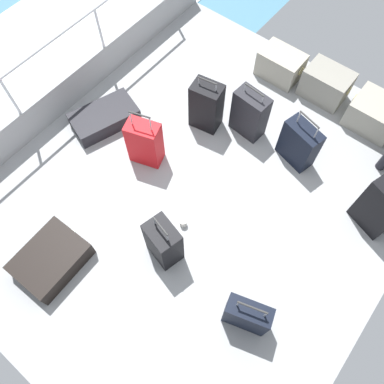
{
  "coord_description": "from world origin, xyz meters",
  "views": [
    {
      "loc": [
        1.18,
        -1.67,
        4.0
      ],
      "look_at": [
        -0.01,
        -0.18,
        0.25
      ],
      "focal_mm": 35.73,
      "sensor_mm": 36.0,
      "label": 1
    }
  ],
  "objects_px": {
    "cargo_crate_1": "(326,84)",
    "suitcase_3": "(250,114)",
    "cargo_crate_2": "(375,114)",
    "suitcase_6": "(164,242)",
    "suitcase_4": "(105,117)",
    "suitcase_8": "(380,208)",
    "suitcase_1": "(206,106)",
    "paper_cup": "(183,223)",
    "suitcase_5": "(299,144)",
    "cargo_crate_0": "(280,65)",
    "suitcase_2": "(145,143)",
    "suitcase_7": "(247,315)",
    "suitcase_0": "(51,259)"
  },
  "relations": [
    {
      "from": "suitcase_0",
      "to": "suitcase_4",
      "type": "xyz_separation_m",
      "value": [
        -0.88,
        1.69,
        -0.01
      ]
    },
    {
      "from": "suitcase_6",
      "to": "cargo_crate_1",
      "type": "bearing_deg",
      "value": 85.82
    },
    {
      "from": "suitcase_1",
      "to": "suitcase_2",
      "type": "height_order",
      "value": "suitcase_2"
    },
    {
      "from": "suitcase_1",
      "to": "suitcase_2",
      "type": "distance_m",
      "value": 0.89
    },
    {
      "from": "cargo_crate_1",
      "to": "suitcase_7",
      "type": "distance_m",
      "value": 3.16
    },
    {
      "from": "cargo_crate_0",
      "to": "suitcase_7",
      "type": "bearing_deg",
      "value": -63.15
    },
    {
      "from": "suitcase_3",
      "to": "paper_cup",
      "type": "relative_size",
      "value": 7.43
    },
    {
      "from": "paper_cup",
      "to": "suitcase_1",
      "type": "bearing_deg",
      "value": 117.6
    },
    {
      "from": "cargo_crate_0",
      "to": "suitcase_1",
      "type": "bearing_deg",
      "value": -102.37
    },
    {
      "from": "suitcase_3",
      "to": "cargo_crate_0",
      "type": "bearing_deg",
      "value": 100.4
    },
    {
      "from": "suitcase_7",
      "to": "paper_cup",
      "type": "bearing_deg",
      "value": 159.52
    },
    {
      "from": "suitcase_5",
      "to": "suitcase_2",
      "type": "bearing_deg",
      "value": -141.25
    },
    {
      "from": "suitcase_0",
      "to": "suitcase_1",
      "type": "distance_m",
      "value": 2.5
    },
    {
      "from": "cargo_crate_2",
      "to": "suitcase_1",
      "type": "height_order",
      "value": "suitcase_1"
    },
    {
      "from": "cargo_crate_1",
      "to": "suitcase_4",
      "type": "xyz_separation_m",
      "value": [
        -1.95,
        -2.14,
        -0.11
      ]
    },
    {
      "from": "cargo_crate_1",
      "to": "suitcase_3",
      "type": "distance_m",
      "value": 1.2
    },
    {
      "from": "cargo_crate_2",
      "to": "suitcase_4",
      "type": "distance_m",
      "value": 3.41
    },
    {
      "from": "suitcase_2",
      "to": "suitcase_3",
      "type": "relative_size",
      "value": 1.13
    },
    {
      "from": "cargo_crate_2",
      "to": "suitcase_6",
      "type": "bearing_deg",
      "value": -107.55
    },
    {
      "from": "cargo_crate_0",
      "to": "suitcase_1",
      "type": "xyz_separation_m",
      "value": [
        -0.28,
        -1.29,
        0.15
      ]
    },
    {
      "from": "paper_cup",
      "to": "suitcase_5",
      "type": "bearing_deg",
      "value": 72.11
    },
    {
      "from": "suitcase_4",
      "to": "suitcase_6",
      "type": "distance_m",
      "value": 1.94
    },
    {
      "from": "cargo_crate_2",
      "to": "suitcase_6",
      "type": "xyz_separation_m",
      "value": [
        -0.94,
        -2.97,
        0.12
      ]
    },
    {
      "from": "cargo_crate_2",
      "to": "suitcase_7",
      "type": "distance_m",
      "value": 3.02
    },
    {
      "from": "suitcase_1",
      "to": "suitcase_5",
      "type": "distance_m",
      "value": 1.2
    },
    {
      "from": "cargo_crate_2",
      "to": "suitcase_0",
      "type": "relative_size",
      "value": 0.87
    },
    {
      "from": "cargo_crate_0",
      "to": "cargo_crate_1",
      "type": "distance_m",
      "value": 0.66
    },
    {
      "from": "suitcase_7",
      "to": "paper_cup",
      "type": "relative_size",
      "value": 6.56
    },
    {
      "from": "suitcase_2",
      "to": "suitcase_8",
      "type": "relative_size",
      "value": 0.95
    },
    {
      "from": "cargo_crate_1",
      "to": "paper_cup",
      "type": "xyz_separation_m",
      "value": [
        -0.27,
        -2.63,
        -0.16
      ]
    },
    {
      "from": "cargo_crate_1",
      "to": "suitcase_1",
      "type": "height_order",
      "value": "suitcase_1"
    },
    {
      "from": "cargo_crate_0",
      "to": "suitcase_7",
      "type": "relative_size",
      "value": 0.93
    },
    {
      "from": "suitcase_1",
      "to": "suitcase_8",
      "type": "relative_size",
      "value": 0.88
    },
    {
      "from": "cargo_crate_1",
      "to": "suitcase_5",
      "type": "bearing_deg",
      "value": -78.12
    },
    {
      "from": "cargo_crate_1",
      "to": "suitcase_8",
      "type": "relative_size",
      "value": 0.7
    },
    {
      "from": "suitcase_6",
      "to": "suitcase_8",
      "type": "height_order",
      "value": "suitcase_8"
    },
    {
      "from": "cargo_crate_2",
      "to": "suitcase_7",
      "type": "bearing_deg",
      "value": -87.43
    },
    {
      "from": "cargo_crate_1",
      "to": "suitcase_3",
      "type": "height_order",
      "value": "suitcase_3"
    },
    {
      "from": "suitcase_7",
      "to": "suitcase_6",
      "type": "bearing_deg",
      "value": 177.34
    },
    {
      "from": "suitcase_0",
      "to": "suitcase_4",
      "type": "relative_size",
      "value": 0.79
    },
    {
      "from": "suitcase_3",
      "to": "suitcase_6",
      "type": "bearing_deg",
      "value": -82.58
    },
    {
      "from": "suitcase_0",
      "to": "paper_cup",
      "type": "height_order",
      "value": "suitcase_0"
    },
    {
      "from": "suitcase_3",
      "to": "suitcase_5",
      "type": "bearing_deg",
      "value": 1.65
    },
    {
      "from": "suitcase_5",
      "to": "suitcase_6",
      "type": "height_order",
      "value": "suitcase_6"
    },
    {
      "from": "suitcase_0",
      "to": "suitcase_5",
      "type": "bearing_deg",
      "value": 64.69
    },
    {
      "from": "cargo_crate_2",
      "to": "suitcase_1",
      "type": "bearing_deg",
      "value": -141.51
    },
    {
      "from": "cargo_crate_0",
      "to": "cargo_crate_1",
      "type": "height_order",
      "value": "cargo_crate_1"
    },
    {
      "from": "suitcase_6",
      "to": "suitcase_7",
      "type": "distance_m",
      "value": 1.08
    },
    {
      "from": "cargo_crate_0",
      "to": "paper_cup",
      "type": "distance_m",
      "value": 2.6
    },
    {
      "from": "cargo_crate_2",
      "to": "cargo_crate_0",
      "type": "bearing_deg",
      "value": -178.7
    }
  ]
}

